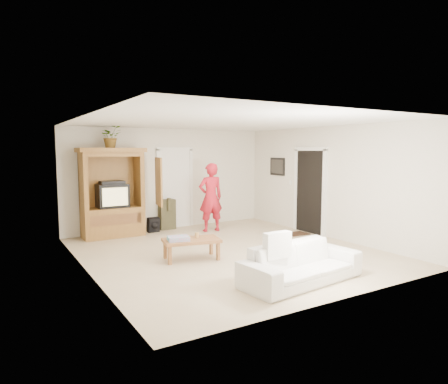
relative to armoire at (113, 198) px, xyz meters
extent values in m
plane|color=tan|center=(1.58, -2.66, -0.91)|extent=(6.00, 6.00, 0.00)
plane|color=white|center=(1.58, -2.66, 1.69)|extent=(6.00, 6.00, 0.00)
plane|color=silver|center=(1.58, 0.34, 0.39)|extent=(5.50, 0.00, 5.50)
plane|color=silver|center=(1.58, -5.66, 0.39)|extent=(5.50, 0.00, 5.50)
plane|color=silver|center=(-1.17, -2.66, 0.39)|extent=(0.00, 6.00, 6.00)
plane|color=silver|center=(4.33, -2.66, 0.39)|extent=(0.00, 6.00, 6.00)
cube|color=olive|center=(-0.02, -0.01, -0.56)|extent=(1.40, 0.60, 0.70)
cube|color=olive|center=(-0.67, -0.01, 0.39)|extent=(0.10, 0.60, 1.20)
cube|color=olive|center=(0.63, -0.01, 0.39)|extent=(0.10, 0.60, 1.20)
cube|color=olive|center=(-0.02, 0.26, 0.39)|extent=(1.40, 0.06, 1.20)
cube|color=olive|center=(-0.02, -0.01, 1.04)|extent=(1.40, 0.60, 0.10)
cube|color=olive|center=(-0.02, -0.01, 1.14)|extent=(1.52, 0.68, 0.10)
cube|color=olive|center=(0.96, -0.48, 0.39)|extent=(0.16, 0.67, 1.15)
cube|color=black|center=(-0.02, 0.02, 0.07)|extent=(0.70, 0.52, 0.55)
cube|color=tan|center=(-0.02, -0.25, 0.07)|extent=(0.58, 0.02, 0.42)
cube|color=black|center=(-0.02, -0.01, 0.38)|extent=(0.55, 0.35, 0.08)
cube|color=olive|center=(-0.02, -0.30, -0.46)|extent=(1.19, 0.03, 0.25)
cube|color=white|center=(1.73, 0.31, 0.11)|extent=(0.85, 0.05, 2.04)
cube|color=black|center=(4.30, -2.06, 0.11)|extent=(0.05, 0.90, 2.04)
cube|color=black|center=(4.31, -0.76, 0.69)|extent=(0.03, 0.60, 0.48)
cube|color=#382316|center=(3.88, -2.06, -0.90)|extent=(0.60, 0.40, 0.02)
imported|color=#4C7238|center=(-0.02, -0.03, 1.45)|extent=(0.51, 0.46, 0.53)
imported|color=red|center=(2.27, -0.65, -0.05)|extent=(0.67, 0.48, 1.73)
imported|color=silver|center=(1.57, -4.82, -0.61)|extent=(2.11, 1.01, 0.60)
cube|color=olive|center=(0.68, -2.77, -0.55)|extent=(1.14, 0.77, 0.06)
cube|color=olive|center=(0.19, -2.89, -0.74)|extent=(0.07, 0.07, 0.33)
cube|color=olive|center=(0.28, -2.46, -0.74)|extent=(0.07, 0.07, 0.33)
cube|color=olive|center=(1.08, -3.08, -0.74)|extent=(0.07, 0.07, 0.33)
cube|color=olive|center=(1.17, -2.65, -0.74)|extent=(0.07, 0.07, 0.33)
cube|color=#E64C83|center=(0.42, -2.77, -0.48)|extent=(0.43, 0.35, 0.08)
cylinder|color=tan|center=(0.83, -2.72, -0.47)|extent=(0.08, 0.08, 0.10)
camera|label=1|loc=(-2.56, -9.38, 1.14)|focal=32.00mm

